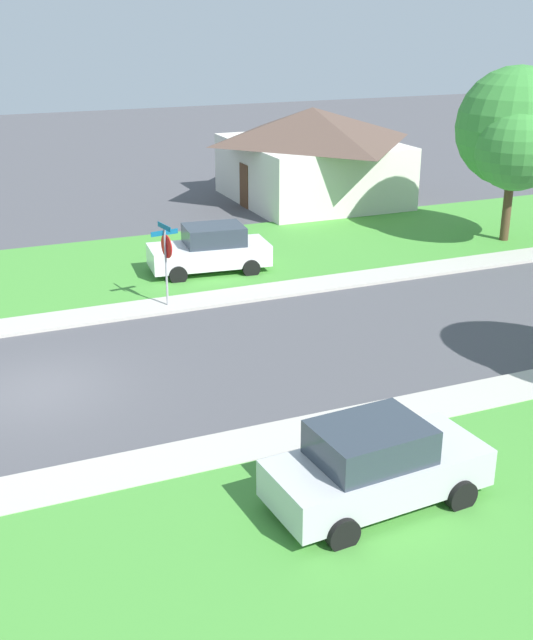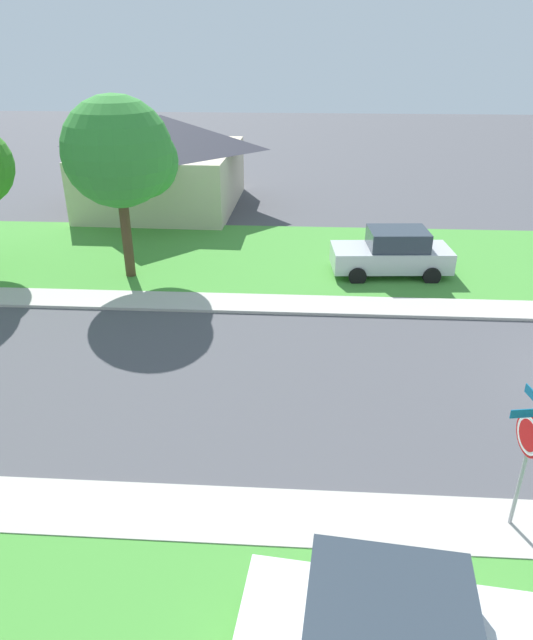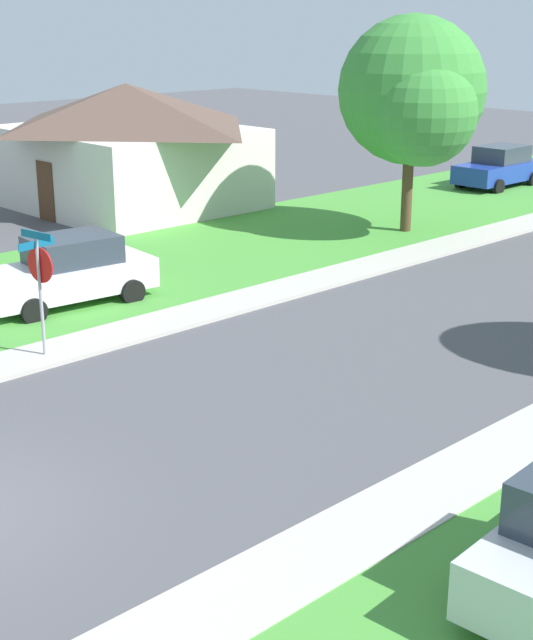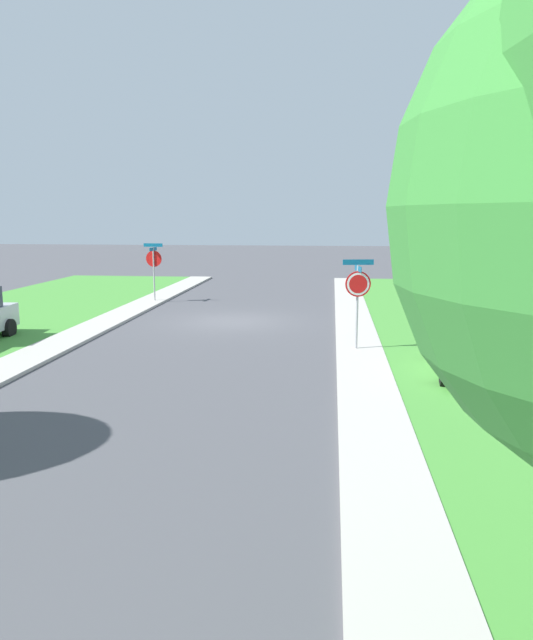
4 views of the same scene
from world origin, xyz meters
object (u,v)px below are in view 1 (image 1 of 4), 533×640
stop_sign_far_corner (166,251)px  car_white_across_road (210,250)px  car_silver_far_down_street (375,465)px  house_left_setback (312,153)px  tree_across_left (516,132)px

stop_sign_far_corner → car_white_across_road: (-2.97, 2.48, -1.01)m
car_silver_far_down_street → car_white_across_road: size_ratio=0.99×
stop_sign_far_corner → car_silver_far_down_street: size_ratio=0.63×
stop_sign_far_corner → car_silver_far_down_street: stop_sign_far_corner is taller
car_white_across_road → house_left_setback: bearing=137.3°
car_white_across_road → tree_across_left: size_ratio=0.63×
stop_sign_far_corner → tree_across_left: bearing=97.5°
house_left_setback → tree_across_left: bearing=20.4°
tree_across_left → house_left_setback: size_ratio=0.78×
car_white_across_road → tree_across_left: 12.99m
house_left_setback → car_white_across_road: bearing=-42.7°
car_white_across_road → stop_sign_far_corner: bearing=-39.9°
car_silver_far_down_street → tree_across_left: size_ratio=0.63×
tree_across_left → house_left_setback: tree_across_left is taller
stop_sign_far_corner → car_silver_far_down_street: (12.29, 0.50, -1.01)m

